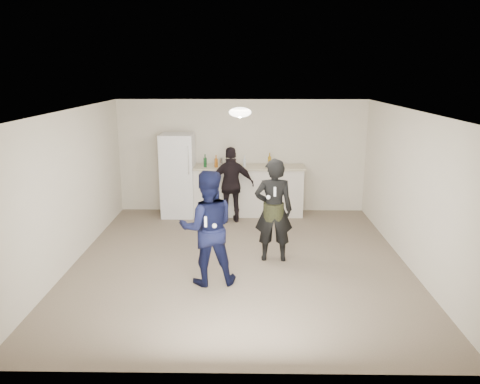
{
  "coord_description": "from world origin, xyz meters",
  "views": [
    {
      "loc": [
        0.11,
        -7.29,
        3.09
      ],
      "look_at": [
        0.0,
        0.2,
        1.15
      ],
      "focal_mm": 35.0,
      "sensor_mm": 36.0,
      "label": 1
    }
  ],
  "objects_px": {
    "woman": "(274,210)",
    "spectator": "(232,185)",
    "fridge": "(178,175)",
    "counter": "(243,191)",
    "man": "(208,228)",
    "shaker": "(221,161)"
  },
  "relations": [
    {
      "from": "man",
      "to": "shaker",
      "type": "bearing_deg",
      "value": -98.3
    },
    {
      "from": "fridge",
      "to": "spectator",
      "type": "bearing_deg",
      "value": -21.24
    },
    {
      "from": "man",
      "to": "spectator",
      "type": "bearing_deg",
      "value": -103.25
    },
    {
      "from": "man",
      "to": "woman",
      "type": "xyz_separation_m",
      "value": [
        1.02,
        0.89,
        0.01
      ]
    },
    {
      "from": "fridge",
      "to": "spectator",
      "type": "xyz_separation_m",
      "value": [
        1.18,
        -0.46,
        -0.1
      ]
    },
    {
      "from": "woman",
      "to": "man",
      "type": "bearing_deg",
      "value": 41.28
    },
    {
      "from": "man",
      "to": "woman",
      "type": "height_order",
      "value": "woman"
    },
    {
      "from": "woman",
      "to": "counter",
      "type": "bearing_deg",
      "value": -78.41
    },
    {
      "from": "counter",
      "to": "man",
      "type": "bearing_deg",
      "value": -98.05
    },
    {
      "from": "fridge",
      "to": "woman",
      "type": "distance_m",
      "value": 3.17
    },
    {
      "from": "shaker",
      "to": "man",
      "type": "height_order",
      "value": "man"
    },
    {
      "from": "woman",
      "to": "spectator",
      "type": "relative_size",
      "value": 1.09
    },
    {
      "from": "counter",
      "to": "fridge",
      "type": "xyz_separation_m",
      "value": [
        -1.41,
        -0.07,
        0.38
      ]
    },
    {
      "from": "shaker",
      "to": "woman",
      "type": "bearing_deg",
      "value": -69.26
    },
    {
      "from": "counter",
      "to": "woman",
      "type": "xyz_separation_m",
      "value": [
        0.53,
        -2.58,
        0.34
      ]
    },
    {
      "from": "counter",
      "to": "shaker",
      "type": "xyz_separation_m",
      "value": [
        -0.49,
        0.1,
        0.65
      ]
    },
    {
      "from": "shaker",
      "to": "woman",
      "type": "height_order",
      "value": "woman"
    },
    {
      "from": "woman",
      "to": "fridge",
      "type": "bearing_deg",
      "value": -52.27
    },
    {
      "from": "shaker",
      "to": "spectator",
      "type": "xyz_separation_m",
      "value": [
        0.25,
        -0.62,
        -0.38
      ]
    },
    {
      "from": "man",
      "to": "counter",
      "type": "bearing_deg",
      "value": -106.27
    },
    {
      "from": "counter",
      "to": "spectator",
      "type": "relative_size",
      "value": 1.63
    },
    {
      "from": "spectator",
      "to": "shaker",
      "type": "bearing_deg",
      "value": -75.29
    }
  ]
}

